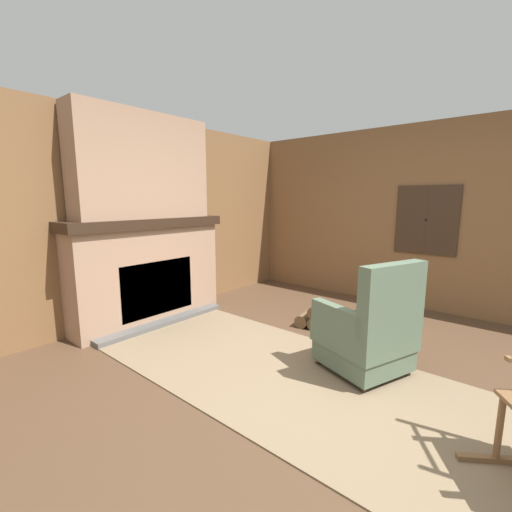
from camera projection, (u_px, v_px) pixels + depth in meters
name	position (u px, v px, depth m)	size (l,w,h in m)	color
ground_plane	(328.00, 390.00, 2.71)	(14.00, 14.00, 0.00)	#4C3523
wood_panel_wall_left	(136.00, 220.00, 4.21)	(0.06, 5.92, 2.48)	brown
wood_panel_wall_back	(429.00, 218.00, 4.53)	(5.92, 0.09, 2.48)	brown
fireplace_hearth	(149.00, 271.00, 4.16)	(0.61, 1.96, 1.27)	#9E7A60
chimney_breast	(143.00, 167.00, 3.96)	(0.35, 1.64, 1.19)	#9E7A60
area_rug	(288.00, 375.00, 2.92)	(3.98, 1.61, 0.01)	#7A664C
armchair	(368.00, 333.00, 2.92)	(0.84, 0.84, 1.01)	#516651
firewood_stack	(318.00, 317.00, 4.04)	(0.52, 0.45, 0.28)	brown
oil_lamp_vase	(103.00, 212.00, 3.71)	(0.09, 0.09, 0.24)	silver
storage_case	(155.00, 212.00, 4.19)	(0.14, 0.28, 0.13)	brown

